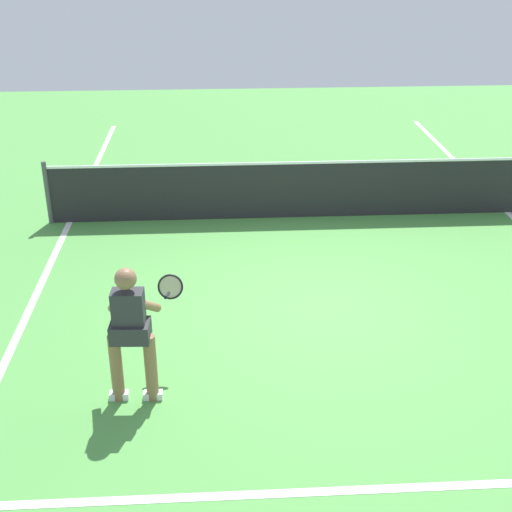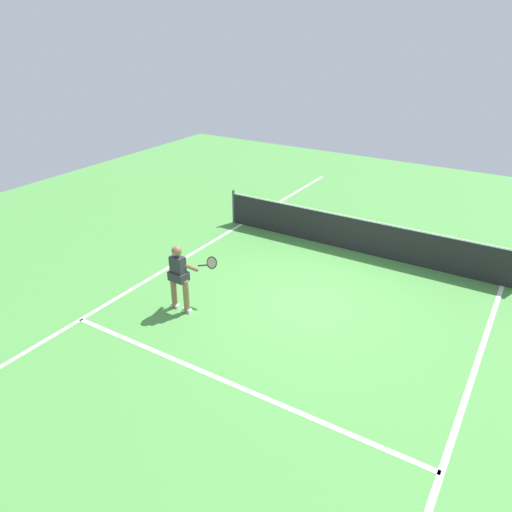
{
  "view_description": "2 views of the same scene",
  "coord_description": "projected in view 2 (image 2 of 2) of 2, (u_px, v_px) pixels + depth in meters",
  "views": [
    {
      "loc": [
        -1.28,
        -7.94,
        4.61
      ],
      "look_at": [
        -0.84,
        -0.6,
        1.05
      ],
      "focal_mm": 49.03,
      "sensor_mm": 36.0,
      "label": 1
    },
    {
      "loc": [
        4.09,
        -8.84,
        5.83
      ],
      "look_at": [
        -1.09,
        -0.44,
        1.03
      ],
      "focal_mm": 34.26,
      "sensor_mm": 36.0,
      "label": 2
    }
  ],
  "objects": [
    {
      "name": "ground_plane",
      "position": [
        306.0,
        300.0,
        11.25
      ],
      "size": [
        26.25,
        26.25,
        0.0
      ],
      "primitive_type": "plane",
      "color": "#4C9342"
    },
    {
      "name": "service_line_marking",
      "position": [
        224.0,
        381.0,
        8.73
      ],
      "size": [
        7.53,
        0.1,
        0.01
      ],
      "primitive_type": "cube",
      "color": "white",
      "rests_on": "ground"
    },
    {
      "name": "sideline_left_marking",
      "position": [
        179.0,
        261.0,
        13.02
      ],
      "size": [
        0.1,
        18.19,
        0.01
      ],
      "primitive_type": "cube",
      "color": "white",
      "rests_on": "ground"
    },
    {
      "name": "sideline_right_marking",
      "position": [
        481.0,
        352.0,
        9.47
      ],
      "size": [
        0.1,
        18.19,
        0.01
      ],
      "primitive_type": "cube",
      "color": "white",
      "rests_on": "ground"
    },
    {
      "name": "court_net",
      "position": [
        357.0,
        235.0,
        13.37
      ],
      "size": [
        8.21,
        0.08,
        1.07
      ],
      "color": "#4C4C51",
      "rests_on": "ground"
    },
    {
      "name": "tennis_player",
      "position": [
        180.0,
        275.0,
        10.52
      ],
      "size": [
        0.8,
        0.92,
        1.55
      ],
      "color": "#8C6647",
      "rests_on": "ground"
    }
  ]
}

